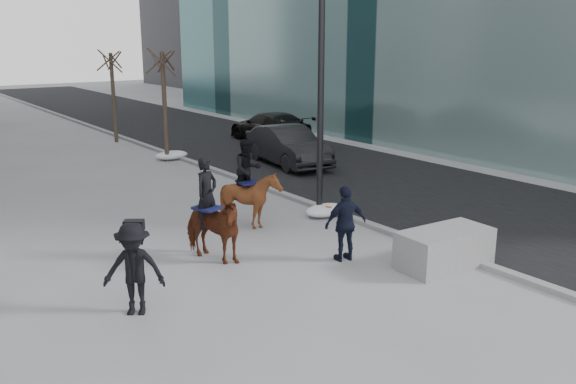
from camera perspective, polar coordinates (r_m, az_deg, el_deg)
ground at (r=13.65m, az=2.97°, el=-7.13°), size 120.00×120.00×0.00m
road at (r=25.39m, az=1.21°, el=3.01°), size 8.00×90.00×0.01m
curb at (r=23.25m, az=-6.69°, el=1.99°), size 0.25×90.00×0.12m
planter at (r=14.02m, az=14.43°, el=-5.14°), size 2.19×1.18×0.85m
car_near at (r=24.29m, az=-0.00°, el=4.35°), size 2.29×4.89×1.55m
car_far at (r=29.70m, az=-1.70°, el=6.10°), size 2.11×5.09×1.47m
tree_near at (r=25.33m, az=-11.49°, el=8.31°), size 1.20×1.20×4.91m
tree_far at (r=30.68m, az=-16.04°, el=8.88°), size 1.20×1.20×4.73m
mounted_left at (r=13.92m, az=-7.27°, el=-2.94°), size 1.38×2.01×2.38m
mounted_right at (r=16.22m, az=-3.58°, el=-0.09°), size 1.43×1.56×2.39m
feeder at (r=13.89m, az=5.41°, el=-2.96°), size 1.09×0.96×1.75m
camera_crew at (r=11.54m, az=-14.23°, el=-6.96°), size 1.30×1.19×1.75m
lamppost at (r=17.03m, az=2.75°, el=14.33°), size 0.25×2.15×9.09m
snow_piles at (r=20.36m, az=-2.98°, el=0.61°), size 1.41×15.23×0.36m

